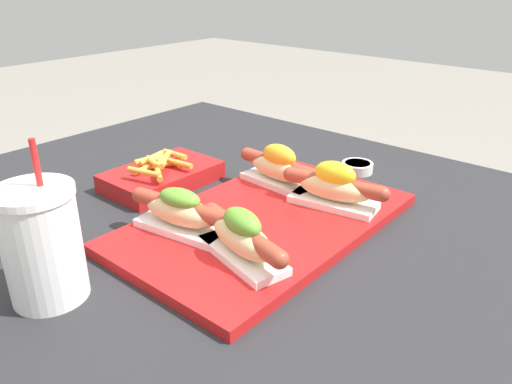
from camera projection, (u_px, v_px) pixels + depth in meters
The scene contains 9 objects.
patio_table at pixel (210, 376), 1.04m from camera, with size 1.12×1.16×0.76m.
serving_tray at pixel (265, 222), 0.83m from camera, with size 0.50×0.31×0.02m.
hot_dog_0 at pixel (242, 237), 0.70m from camera, with size 0.09×0.19×0.08m.
hot_dog_1 at pixel (334, 187), 0.86m from camera, with size 0.08×0.19×0.08m.
hot_dog_2 at pixel (181, 211), 0.77m from camera, with size 0.08×0.19×0.07m.
hot_dog_3 at pixel (279, 167), 0.94m from camera, with size 0.07×0.20×0.08m.
sauce_bowl at pixel (357, 167), 1.06m from camera, with size 0.07×0.07×0.02m.
drink_cup at pixel (42, 244), 0.63m from camera, with size 0.10×0.10×0.22m.
fries_basket at pixel (162, 175), 0.99m from camera, with size 0.22×0.14×0.06m.
Camera 1 is at (-0.53, -0.58, 1.16)m, focal length 35.00 mm.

